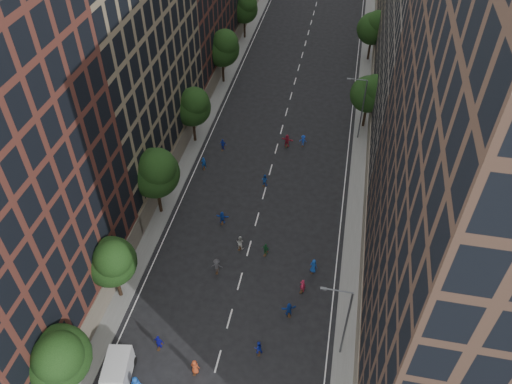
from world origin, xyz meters
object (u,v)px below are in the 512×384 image
(streetlamp_near, at_px, (344,320))
(streetlamp_far, at_px, (361,106))
(cargo_van, at_px, (117,375))
(skater_0, at_px, (136,384))
(skater_2, at_px, (258,348))

(streetlamp_near, relative_size, streetlamp_far, 1.00)
(streetlamp_near, height_order, cargo_van, streetlamp_near)
(cargo_van, bearing_deg, streetlamp_far, 56.00)
(skater_0, bearing_deg, cargo_van, -20.76)
(cargo_van, xyz_separation_m, skater_0, (1.82, -0.33, -0.31))
(streetlamp_near, distance_m, streetlamp_far, 33.00)
(streetlamp_far, xyz_separation_m, skater_2, (-6.99, -34.43, -4.38))
(skater_2, bearing_deg, streetlamp_far, -121.13)
(streetlamp_far, distance_m, cargo_van, 43.69)
(skater_0, distance_m, skater_2, 10.84)
(cargo_van, bearing_deg, streetlamp_near, 10.47)
(cargo_van, bearing_deg, skater_0, -19.59)
(cargo_van, xyz_separation_m, skater_2, (11.19, 5.11, -0.49))
(streetlamp_near, xyz_separation_m, streetlamp_far, (0.00, 33.00, 0.00))
(streetlamp_near, bearing_deg, skater_0, -157.24)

